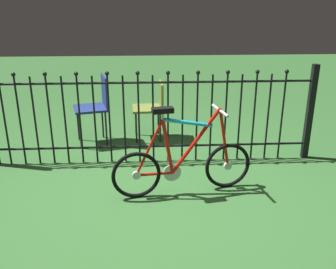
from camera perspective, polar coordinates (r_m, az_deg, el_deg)
The scene contains 5 objects.
ground_plane at distance 3.77m, azimuth -1.95°, elevation -9.24°, with size 20.00×20.00×0.00m, color #2F5F2C.
iron_fence at distance 4.32m, azimuth -3.25°, elevation 2.99°, with size 3.82×0.07×1.16m.
bicycle at distance 3.67m, azimuth 2.35°, elevation -4.42°, with size 1.42×0.41×0.91m.
chair_navy at distance 5.01m, azimuth -10.97°, elevation 4.86°, with size 0.51×0.51×0.92m.
chair_olive at distance 5.10m, azimuth -2.36°, elevation 4.66°, with size 0.43×0.43×0.80m.
Camera 1 is at (-0.06, -3.29, 1.84)m, focal length 39.45 mm.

